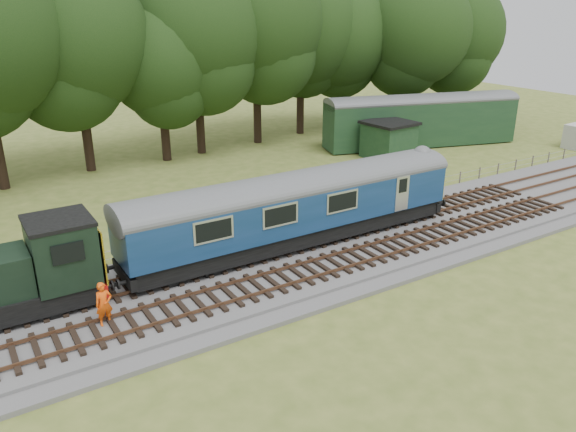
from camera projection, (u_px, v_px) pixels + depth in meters
ground at (304, 262)px, 27.70m from camera, size 120.00×120.00×0.00m
ballast at (304, 259)px, 27.64m from camera, size 70.00×7.00×0.35m
track_north at (289, 245)px, 28.66m from camera, size 67.20×2.40×0.21m
track_south at (323, 267)px, 26.29m from camera, size 67.20×2.40×0.21m
fence at (260, 232)px, 31.26m from camera, size 64.00×0.12×1.00m
tree_line at (153, 161)px, 45.09m from camera, size 70.00×8.00×18.00m
dmu_railcar at (297, 203)px, 28.08m from camera, size 18.05×2.86×3.88m
worker at (104, 304)px, 21.43m from camera, size 0.66×0.44×1.78m
parked_coach at (421, 118)px, 49.09m from camera, size 17.44×7.78×4.42m
shed at (389, 139)px, 45.58m from camera, size 3.91×3.91×2.98m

